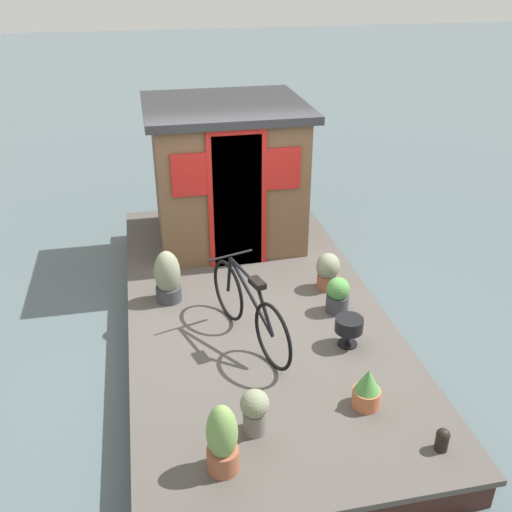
# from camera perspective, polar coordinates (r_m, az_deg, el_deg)

# --- Properties ---
(ground_plane) EXTENTS (60.00, 60.00, 0.00)m
(ground_plane) POSITION_cam_1_polar(r_m,az_deg,el_deg) (6.87, -0.34, -7.17)
(ground_plane) COLOR #4C5B60
(houseboat_deck) EXTENTS (5.76, 2.82, 0.37)m
(houseboat_deck) POSITION_cam_1_polar(r_m,az_deg,el_deg) (6.76, -0.34, -5.87)
(houseboat_deck) COLOR #4C4742
(houseboat_deck) RESTS_ON ground_plane
(houseboat_cabin) EXTENTS (1.87, 2.07, 1.87)m
(houseboat_cabin) POSITION_cam_1_polar(r_m,az_deg,el_deg) (7.82, -2.94, 8.24)
(houseboat_cabin) COLOR brown
(houseboat_cabin) RESTS_ON houseboat_deck
(bicycle) EXTENTS (1.57, 0.62, 0.81)m
(bicycle) POSITION_cam_1_polar(r_m,az_deg,el_deg) (5.84, -0.69, -5.25)
(bicycle) COLOR black
(bicycle) RESTS_ON houseboat_deck
(potted_plant_rosemary) EXTENTS (0.24, 0.24, 0.42)m
(potted_plant_rosemary) POSITION_cam_1_polar(r_m,az_deg,el_deg) (4.92, -0.12, -14.99)
(potted_plant_rosemary) COLOR slate
(potted_plant_rosemary) RESTS_ON houseboat_deck
(potted_plant_lavender) EXTENTS (0.25, 0.25, 0.39)m
(potted_plant_lavender) POSITION_cam_1_polar(r_m,az_deg,el_deg) (5.26, 10.92, -12.78)
(potted_plant_lavender) COLOR #B2603D
(potted_plant_lavender) RESTS_ON houseboat_deck
(potted_plant_thyme) EXTENTS (0.25, 0.25, 0.63)m
(potted_plant_thyme) POSITION_cam_1_polar(r_m,az_deg,el_deg) (4.59, -3.36, -17.76)
(potted_plant_thyme) COLOR #935138
(potted_plant_thyme) RESTS_ON houseboat_deck
(potted_plant_succulent) EXTENTS (0.28, 0.28, 0.46)m
(potted_plant_succulent) POSITION_cam_1_polar(r_m,az_deg,el_deg) (6.86, 7.11, -1.45)
(potted_plant_succulent) COLOR #935138
(potted_plant_succulent) RESTS_ON houseboat_deck
(potted_plant_basil) EXTENTS (0.26, 0.26, 0.41)m
(potted_plant_basil) POSITION_cam_1_polar(r_m,az_deg,el_deg) (6.46, 8.09, -3.82)
(potted_plant_basil) COLOR #38383D
(potted_plant_basil) RESTS_ON houseboat_deck
(potted_plant_geranium) EXTENTS (0.30, 0.30, 0.63)m
(potted_plant_geranium) POSITION_cam_1_polar(r_m,az_deg,el_deg) (6.62, -8.73, -2.13)
(potted_plant_geranium) COLOR #38383D
(potted_plant_geranium) RESTS_ON houseboat_deck
(charcoal_grill) EXTENTS (0.29, 0.29, 0.32)m
(charcoal_grill) POSITION_cam_1_polar(r_m,az_deg,el_deg) (5.93, 9.18, -6.87)
(charcoal_grill) COLOR black
(charcoal_grill) RESTS_ON houseboat_deck
(mooring_bollard) EXTENTS (0.11, 0.11, 0.21)m
(mooring_bollard) POSITION_cam_1_polar(r_m,az_deg,el_deg) (5.08, 17.95, -16.82)
(mooring_bollard) COLOR black
(mooring_bollard) RESTS_ON houseboat_deck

